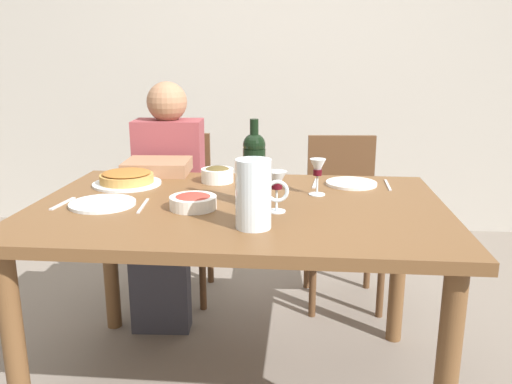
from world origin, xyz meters
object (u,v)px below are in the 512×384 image
at_px(dining_table, 239,228).
at_px(wine_glass_right_diner, 318,170).
at_px(baked_tart, 127,178).
at_px(wine_glass_left_diner, 277,183).
at_px(olive_bowl, 217,174).
at_px(diner_left, 166,194).
at_px(water_pitcher, 254,198).
at_px(dinner_plate_right_setting, 351,183).
at_px(salad_bowl, 193,201).
at_px(dinner_plate_left_setting, 103,204).
at_px(chair_right, 342,208).
at_px(wine_bottle, 254,169).
at_px(chair_left, 176,204).

height_order(dining_table, wine_glass_right_diner, wine_glass_right_diner).
xyz_separation_m(baked_tart, wine_glass_left_diner, (0.64, -0.33, 0.08)).
bearing_deg(wine_glass_right_diner, olive_bowl, 157.33).
height_order(wine_glass_right_diner, diner_left, diner_left).
bearing_deg(water_pitcher, dinner_plate_right_setting, 59.31).
relative_size(water_pitcher, baked_tart, 0.77).
xyz_separation_m(salad_bowl, dinner_plate_left_setting, (-0.34, 0.01, -0.02)).
distance_m(wine_glass_left_diner, chair_right, 1.07).
height_order(water_pitcher, wine_glass_right_diner, water_pitcher).
distance_m(wine_glass_right_diner, dinner_plate_left_setting, 0.81).
bearing_deg(wine_glass_right_diner, dinner_plate_left_setting, -164.30).
distance_m(dining_table, salad_bowl, 0.21).
xyz_separation_m(dining_table, baked_tart, (-0.50, 0.24, 0.12)).
bearing_deg(diner_left, olive_bowl, 131.63).
xyz_separation_m(dinner_plate_left_setting, chair_right, (0.93, 0.94, -0.27)).
distance_m(water_pitcher, salad_bowl, 0.31).
relative_size(olive_bowl, diner_left, 0.12).
bearing_deg(baked_tart, wine_glass_left_diner, -27.26).
distance_m(olive_bowl, diner_left, 0.47).
bearing_deg(chair_right, salad_bowl, 53.51).
bearing_deg(water_pitcher, diner_left, 120.11).
xyz_separation_m(wine_bottle, baked_tart, (-0.56, 0.25, -0.10)).
relative_size(wine_glass_right_diner, chair_right, 0.16).
bearing_deg(salad_bowl, dining_table, 26.72).
bearing_deg(salad_bowl, dinner_plate_right_setting, 34.65).
xyz_separation_m(wine_bottle, chair_right, (0.39, 0.88, -0.40)).
xyz_separation_m(salad_bowl, dinner_plate_right_setting, (0.59, 0.41, -0.02)).
height_order(baked_tart, chair_left, chair_left).
bearing_deg(dinner_plate_right_setting, wine_glass_right_diner, -129.87).
height_order(salad_bowl, wine_glass_right_diner, wine_glass_right_diner).
relative_size(salad_bowl, dinner_plate_left_setting, 0.70).
relative_size(baked_tart, wine_glass_right_diner, 2.00).
relative_size(wine_bottle, salad_bowl, 1.87).
xyz_separation_m(dining_table, water_pitcher, (0.08, -0.27, 0.19)).
bearing_deg(wine_glass_right_diner, wine_bottle, -144.88).
xyz_separation_m(dining_table, diner_left, (-0.44, 0.64, -0.05)).
xyz_separation_m(olive_bowl, wine_glass_left_diner, (0.27, -0.42, 0.07)).
height_order(wine_bottle, olive_bowl, wine_bottle).
bearing_deg(wine_glass_right_diner, chair_right, 77.77).
bearing_deg(dinner_plate_left_setting, wine_glass_right_diner, 15.70).
xyz_separation_m(baked_tart, dinner_plate_left_setting, (0.01, -0.31, -0.02)).
height_order(dinner_plate_right_setting, diner_left, diner_left).
bearing_deg(dining_table, diner_left, 124.76).
relative_size(olive_bowl, chair_right, 0.16).
distance_m(wine_bottle, wine_glass_left_diner, 0.12).
distance_m(wine_bottle, salad_bowl, 0.24).
bearing_deg(baked_tart, water_pitcher, -41.25).
bearing_deg(baked_tart, dinner_plate_right_setting, 5.19).
bearing_deg(olive_bowl, wine_glass_left_diner, -56.53).
bearing_deg(diner_left, chair_right, -168.68).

